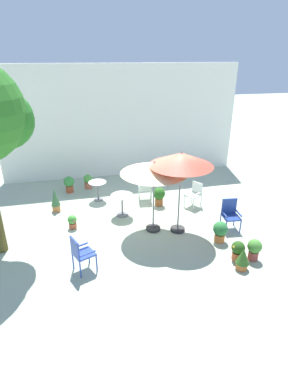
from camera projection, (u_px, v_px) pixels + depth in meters
ground_plane at (146, 218)px, 10.00m from camera, size 60.00×60.00×0.00m
villa_facade at (122, 122)px, 12.86m from camera, size 10.01×0.30×4.59m
patio_umbrella_0 at (154, 169)px, 8.56m from camera, size 1.91×1.91×2.21m
patio_umbrella_1 at (181, 160)px, 8.40m from camera, size 1.80×1.80×2.51m
cafe_table_0 at (122, 201)px, 9.99m from camera, size 0.73×0.73×0.74m
cafe_table_1 at (98, 188)px, 11.07m from camera, size 0.64×0.64×0.72m
patio_chair_0 at (230, 213)px, 9.25m from camera, size 0.53×0.54×0.93m
patio_chair_1 at (80, 252)px, 7.35m from camera, size 0.61×0.60×0.96m
patio_chair_2 at (163, 173)px, 12.36m from camera, size 0.64×0.65×0.88m
patio_chair_3 at (195, 193)px, 10.65m from camera, size 0.64×0.62×0.85m
patio_chair_4 at (145, 188)px, 11.00m from camera, size 0.52×0.51×0.86m
potted_plant_0 at (69, 183)px, 11.76m from camera, size 0.40×0.40×0.64m
potted_plant_1 at (55, 200)px, 10.30m from camera, size 0.30×0.30×0.82m
potted_plant_2 at (88, 181)px, 12.14m from camera, size 0.34×0.34×0.57m
potted_plant_3 at (220, 231)px, 8.64m from camera, size 0.42×0.42×0.62m
potted_plant_4 at (243, 258)px, 7.52m from camera, size 0.34×0.34×0.59m
potted_plant_5 at (72, 221)px, 9.35m from camera, size 0.28×0.28×0.43m
potted_plant_6 at (238, 250)px, 7.89m from camera, size 0.35×0.34×0.53m
potted_plant_7 at (159, 195)px, 10.71m from camera, size 0.43×0.43×0.67m
potted_plant_8 at (254, 248)px, 7.87m from camera, size 0.37×0.37×0.59m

